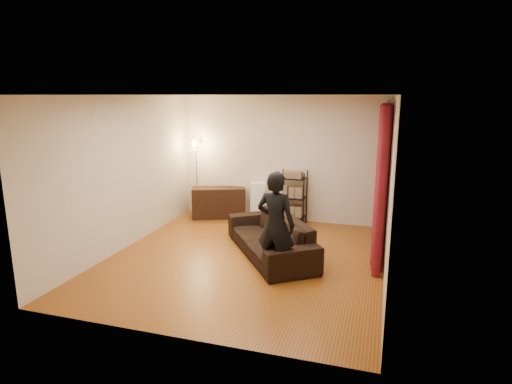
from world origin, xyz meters
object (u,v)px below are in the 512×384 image
(person, at_px, (276,225))
(media_cabinet, at_px, (219,203))
(floor_lamp, at_px, (197,178))
(storage_boxes, at_px, (258,201))
(wire_shelf, at_px, (293,197))
(sofa, at_px, (270,236))

(person, bearing_deg, media_cabinet, -45.98)
(floor_lamp, bearing_deg, storage_boxes, 6.72)
(person, relative_size, floor_lamp, 0.91)
(wire_shelf, xyz_separation_m, floor_lamp, (-2.18, -0.08, 0.31))
(person, xyz_separation_m, wire_shelf, (-0.33, 2.75, -0.24))
(sofa, bearing_deg, floor_lamp, -164.82)
(person, relative_size, storage_boxes, 1.94)
(sofa, height_order, person, person)
(person, height_order, wire_shelf, person)
(sofa, height_order, wire_shelf, wire_shelf)
(sofa, bearing_deg, media_cabinet, -173.16)
(sofa, distance_m, media_cabinet, 2.56)
(person, distance_m, storage_boxes, 3.07)
(storage_boxes, height_order, floor_lamp, floor_lamp)
(person, bearing_deg, wire_shelf, -75.50)
(sofa, height_order, media_cabinet, media_cabinet)
(person, distance_m, floor_lamp, 3.67)
(floor_lamp, bearing_deg, wire_shelf, 2.17)
(sofa, bearing_deg, person, -14.78)
(person, relative_size, media_cabinet, 1.39)
(storage_boxes, xyz_separation_m, wire_shelf, (0.79, -0.08, 0.16))
(sofa, distance_m, person, 1.01)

